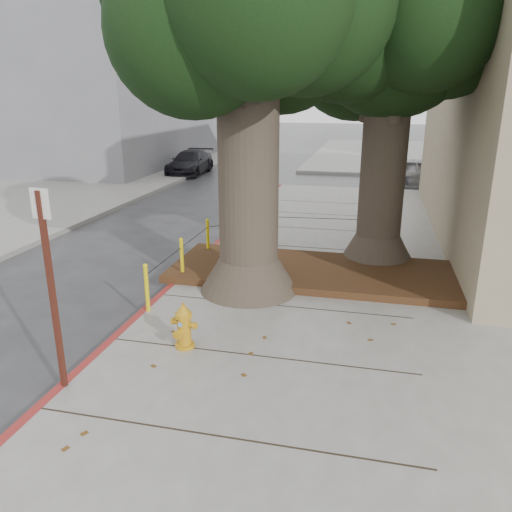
{
  "coord_description": "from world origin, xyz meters",
  "views": [
    {
      "loc": [
        2.09,
        -6.8,
        4.07
      ],
      "look_at": [
        -0.0,
        2.1,
        1.1
      ],
      "focal_mm": 35.0,
      "sensor_mm": 36.0,
      "label": 1
    }
  ],
  "objects_px": {
    "signpost": "(51,280)",
    "car_dark": "(190,162)",
    "fire_hydrant": "(184,326)",
    "car_silver": "(424,172)"
  },
  "relations": [
    {
      "from": "fire_hydrant",
      "to": "signpost",
      "type": "relative_size",
      "value": 0.27
    },
    {
      "from": "signpost",
      "to": "car_silver",
      "type": "bearing_deg",
      "value": 78.74
    },
    {
      "from": "car_dark",
      "to": "fire_hydrant",
      "type": "bearing_deg",
      "value": -71.5
    },
    {
      "from": "fire_hydrant",
      "to": "car_silver",
      "type": "relative_size",
      "value": 0.2
    },
    {
      "from": "signpost",
      "to": "car_dark",
      "type": "xyz_separation_m",
      "value": [
        -5.54,
        19.99,
        -1.14
      ]
    },
    {
      "from": "fire_hydrant",
      "to": "car_dark",
      "type": "xyz_separation_m",
      "value": [
        -6.79,
        18.53,
        0.08
      ]
    },
    {
      "from": "fire_hydrant",
      "to": "car_dark",
      "type": "distance_m",
      "value": 19.73
    },
    {
      "from": "fire_hydrant",
      "to": "car_silver",
      "type": "distance_m",
      "value": 17.94
    },
    {
      "from": "fire_hydrant",
      "to": "car_dark",
      "type": "bearing_deg",
      "value": 122.72
    },
    {
      "from": "car_silver",
      "to": "car_dark",
      "type": "distance_m",
      "value": 11.92
    }
  ]
}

